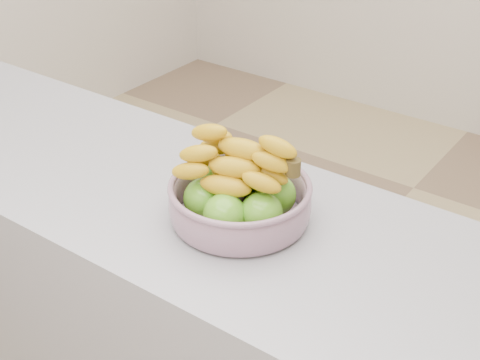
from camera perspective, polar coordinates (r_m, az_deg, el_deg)
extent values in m
plane|color=tan|center=(2.52, 3.20, -12.66)|extent=(4.00, 4.00, 0.00)
cube|color=gray|center=(1.88, -6.13, -12.28)|extent=(2.00, 0.60, 0.90)
cylinder|color=#8B92A7|center=(1.47, 0.00, -3.14)|extent=(0.27, 0.27, 0.01)
torus|color=#8B92A7|center=(1.43, 0.00, -0.53)|extent=(0.31, 0.31, 0.01)
sphere|color=#60A31C|center=(1.39, -1.34, -2.98)|extent=(0.09, 0.09, 0.09)
sphere|color=#60A31C|center=(1.39, 1.85, -2.82)|extent=(0.09, 0.09, 0.09)
sphere|color=#60A31C|center=(1.45, 3.04, -1.28)|extent=(0.09, 0.09, 0.09)
sphere|color=#60A31C|center=(1.50, 1.23, 0.00)|extent=(0.09, 0.09, 0.09)
sphere|color=#60A31C|center=(1.50, -1.71, -0.15)|extent=(0.09, 0.09, 0.09)
sphere|color=#60A31C|center=(1.44, -3.07, -1.58)|extent=(0.09, 0.09, 0.09)
ellipsoid|color=gold|center=(1.38, -1.25, -0.52)|extent=(0.20, 0.10, 0.05)
ellipsoid|color=gold|center=(1.42, -0.38, 0.43)|extent=(0.20, 0.08, 0.05)
ellipsoid|color=gold|center=(1.46, 0.44, 1.32)|extent=(0.20, 0.06, 0.05)
ellipsoid|color=gold|center=(1.38, -0.47, 1.08)|extent=(0.20, 0.12, 0.05)
ellipsoid|color=gold|center=(1.42, 0.45, 2.06)|extent=(0.20, 0.05, 0.05)
ellipsoid|color=gold|center=(1.38, 0.23, 2.64)|extent=(0.20, 0.08, 0.05)
cylinder|color=#423515|center=(1.35, 4.57, 1.08)|extent=(0.03, 0.03, 0.04)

